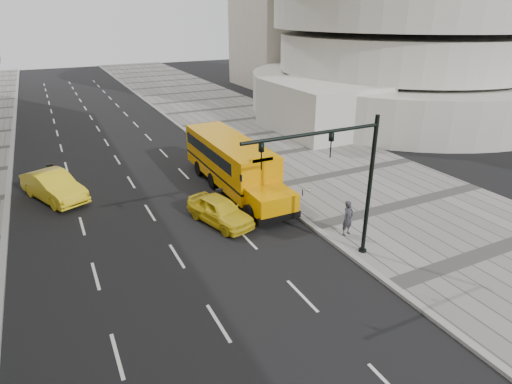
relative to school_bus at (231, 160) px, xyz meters
name	(u,v)px	position (x,y,z in m)	size (l,w,h in m)	color
ground	(168,209)	(-4.50, -1.41, -1.76)	(140.00, 140.00, 0.00)	black
sidewalk_museum	(342,174)	(7.50, -1.41, -1.69)	(12.00, 140.00, 0.15)	gray
curb_museum	(263,189)	(1.50, -1.41, -1.69)	(0.30, 140.00, 0.15)	gray
curb_far	(4,240)	(-12.50, -1.41, -1.69)	(0.30, 140.00, 0.15)	gray
school_bus	(231,160)	(0.00, 0.00, 0.00)	(2.96, 11.56, 3.19)	#E19100
taxi_near	(220,210)	(-2.50, -4.23, -1.06)	(1.67, 4.16, 1.42)	yellow
taxi_far	(54,186)	(-9.98, 2.83, -0.94)	(1.74, 4.98, 1.64)	yellow
pedestrian	(348,218)	(2.43, -8.41, -0.73)	(0.64, 0.42, 1.76)	#2F2E36
traffic_signal	(344,175)	(0.69, -10.00, 2.33)	(6.18, 0.36, 6.40)	black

